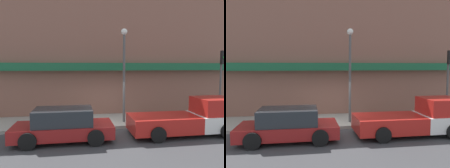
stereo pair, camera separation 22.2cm
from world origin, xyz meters
TOP-DOWN VIEW (x-y plane):
  - ground_plane at (0.00, 0.00)m, footprint 80.00×80.00m
  - sidewalk at (0.00, 1.61)m, footprint 36.00×3.21m
  - building at (-0.02, 4.69)m, footprint 19.80×3.80m
  - pickup_truck at (3.97, -1.40)m, footprint 5.54×2.13m
  - parked_car at (-2.33, -1.40)m, footprint 4.49×2.08m
  - fire_hydrant at (-1.97, 0.35)m, footprint 0.21×0.21m
  - street_lamp at (1.00, 0.87)m, footprint 0.36×0.36m
  - traffic_light at (6.89, 0.42)m, footprint 0.28×0.42m

SIDE VIEW (x-z plane):
  - ground_plane at x=0.00m, z-range 0.00..0.00m
  - sidewalk at x=0.00m, z-range 0.00..0.17m
  - fire_hydrant at x=-1.97m, z-range 0.17..0.83m
  - parked_car at x=-2.33m, z-range -0.02..1.48m
  - pickup_truck at x=3.97m, z-range -0.11..1.71m
  - traffic_light at x=6.89m, z-range 0.92..5.10m
  - street_lamp at x=1.00m, z-range 0.85..6.24m
  - building at x=-0.02m, z-range -0.38..10.28m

